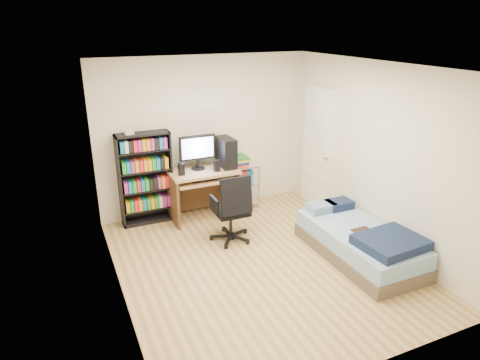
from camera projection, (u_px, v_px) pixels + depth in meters
name	position (u px, v px, depth m)	size (l,w,h in m)	color
room	(262.00, 173.00, 5.15)	(3.58, 4.08, 2.58)	tan
media_shelf	(145.00, 178.00, 6.51)	(0.80, 0.27, 1.49)	black
computer_desk	(209.00, 173.00, 6.74)	(1.06, 0.61, 1.33)	tan
office_chair	(232.00, 220.00, 6.06)	(0.61, 0.61, 1.02)	black
wire_cart	(239.00, 174.00, 7.07)	(0.57, 0.41, 0.92)	silver
bed	(361.00, 242.00, 5.66)	(0.90, 1.80, 0.51)	brown
door	(318.00, 148.00, 7.05)	(0.12, 0.80, 2.00)	white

